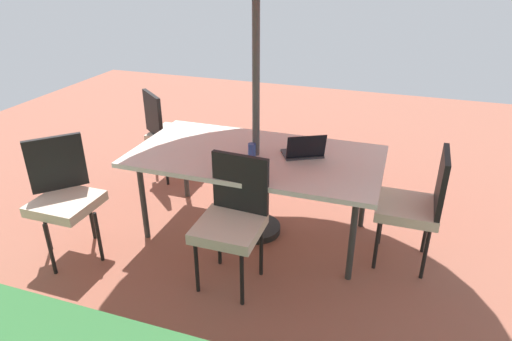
% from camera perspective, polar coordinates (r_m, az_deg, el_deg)
% --- Properties ---
extents(ground_plane, '(10.00, 10.00, 0.02)m').
position_cam_1_polar(ground_plane, '(4.10, -0.00, -7.82)').
color(ground_plane, '#935442').
extents(dining_table, '(2.07, 1.09, 0.76)m').
position_cam_1_polar(dining_table, '(3.75, -0.00, 1.43)').
color(dining_table, silver).
rests_on(dining_table, ground_plane).
extents(chair_north, '(0.46, 0.47, 0.98)m').
position_cam_1_polar(chair_north, '(3.26, -3.03, -5.88)').
color(chair_north, beige).
rests_on(chair_north, ground_plane).
extents(chair_southeast, '(0.58, 0.59, 0.98)m').
position_cam_1_polar(chair_southeast, '(4.95, -11.17, 5.10)').
color(chair_southeast, beige).
rests_on(chair_southeast, ground_plane).
extents(chair_northeast, '(0.59, 0.59, 0.98)m').
position_cam_1_polar(chair_northeast, '(3.87, -23.36, -2.68)').
color(chair_northeast, beige).
rests_on(chair_northeast, ground_plane).
extents(chair_west, '(0.46, 0.46, 0.98)m').
position_cam_1_polar(chair_west, '(3.64, 19.80, -3.84)').
color(chair_west, beige).
rests_on(chair_west, ground_plane).
extents(laptop, '(0.40, 0.37, 0.21)m').
position_cam_1_polar(laptop, '(3.69, 6.09, 2.46)').
color(laptop, '#2D2D33').
rests_on(laptop, dining_table).
extents(cup, '(0.06, 0.06, 0.11)m').
position_cam_1_polar(cup, '(3.66, -0.53, 2.62)').
color(cup, '#334C99').
rests_on(cup, dining_table).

